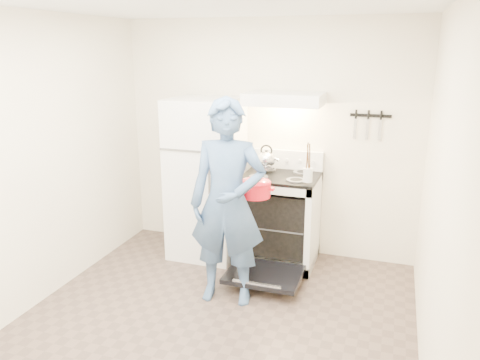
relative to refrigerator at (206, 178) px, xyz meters
name	(u,v)px	position (x,y,z in m)	size (l,w,h in m)	color
floor	(206,333)	(0.58, -1.45, -0.85)	(3.60, 3.60, 0.00)	brown
back_wall	(268,139)	(0.58, 0.35, 0.40)	(3.20, 0.02, 2.50)	#F6EECE
refrigerator	(206,178)	(0.00, 0.00, 0.00)	(0.70, 0.70, 1.70)	white
stove_body	(280,220)	(0.81, 0.02, -0.39)	(0.76, 0.65, 0.92)	white
cooktop	(281,176)	(0.81, 0.02, 0.09)	(0.76, 0.65, 0.03)	black
backsplash	(287,159)	(0.81, 0.31, 0.20)	(0.76, 0.07, 0.20)	white
oven_door	(264,274)	(0.81, -0.57, -0.72)	(0.70, 0.54, 0.04)	black
oven_rack	(280,222)	(0.81, 0.02, -0.41)	(0.60, 0.52, 0.01)	slate
range_hood	(285,99)	(0.81, 0.10, 0.86)	(0.76, 0.50, 0.12)	white
knife_strip	(371,116)	(1.63, 0.33, 0.70)	(0.40, 0.02, 0.03)	black
pizza_stone	(278,221)	(0.79, 0.00, -0.40)	(0.29, 0.29, 0.02)	olive
tea_kettle	(266,159)	(0.63, 0.09, 0.24)	(0.24, 0.19, 0.29)	silver
utensil_jar	(308,175)	(1.13, -0.24, 0.20)	(0.09, 0.09, 0.13)	silver
person	(228,203)	(0.56, -0.87, 0.06)	(0.66, 0.43, 1.81)	navy
dutch_oven	(255,189)	(0.74, -0.65, 0.14)	(0.35, 0.28, 0.23)	red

